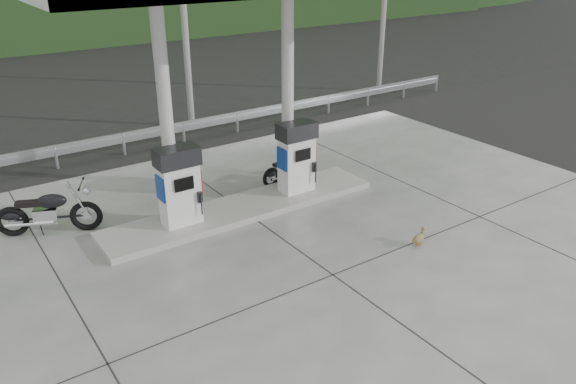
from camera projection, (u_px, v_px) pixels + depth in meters
ground at (303, 254)px, 11.84m from camera, size 160.00×160.00×0.00m
forecourt_apron at (303, 254)px, 11.84m from camera, size 18.00×14.00×0.02m
pump_island at (243, 208)px, 13.68m from camera, size 7.00×1.40×0.15m
gas_pump_left at (179, 186)px, 12.45m from camera, size 0.95×0.55×1.80m
gas_pump_right at (297, 157)px, 14.11m from camera, size 0.95×0.55×1.80m
canopy_column_left at (166, 112)px, 12.09m from camera, size 0.30×0.30×5.00m
canopy_column_right at (288, 91)px, 13.75m from camera, size 0.30×0.30×5.00m
guardrail at (153, 127)px, 17.55m from camera, size 26.00×0.16×1.42m
road at (118, 122)px, 20.47m from camera, size 60.00×7.00×0.01m
utility_pole_b at (183, 9)px, 18.36m from camera, size 0.22×0.22×8.00m
motorcycle_left at (48, 212)px, 12.48m from camera, size 2.23×1.50×1.01m
motorcycle_right at (288, 168)px, 15.25m from camera, size 1.68×0.70×0.77m
duck at (419, 239)px, 12.08m from camera, size 0.48×0.25×0.34m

